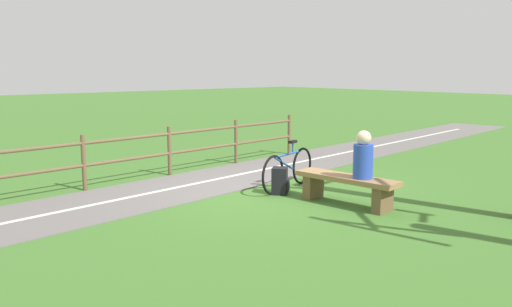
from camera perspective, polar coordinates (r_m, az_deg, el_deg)
name	(u,v)px	position (r m, az deg, el deg)	size (l,w,h in m)	color
ground_plane	(264,191)	(9.57, 0.84, -4.09)	(80.00, 80.00, 0.00)	#3D6B28
paved_path	(15,222)	(8.43, -24.56, -6.70)	(2.01, 36.00, 0.02)	#66605E
path_centre_line	(15,221)	(8.43, -24.57, -6.63)	(0.10, 32.00, 0.00)	silver
bench	(346,185)	(8.67, 9.74, -3.35)	(1.80, 0.60, 0.48)	#937047
person_seated	(363,157)	(8.42, 11.49, -0.36)	(0.33, 0.33, 0.76)	#2847B7
bicycle	(288,169)	(9.69, 3.50, -1.67)	(0.49, 1.72, 0.88)	black
backpack	(280,181)	(9.31, 2.61, -2.99)	(0.37, 0.36, 0.48)	black
fence_roadside	(84,157)	(10.02, -18.13, -0.41)	(1.03, 11.58, 1.02)	brown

